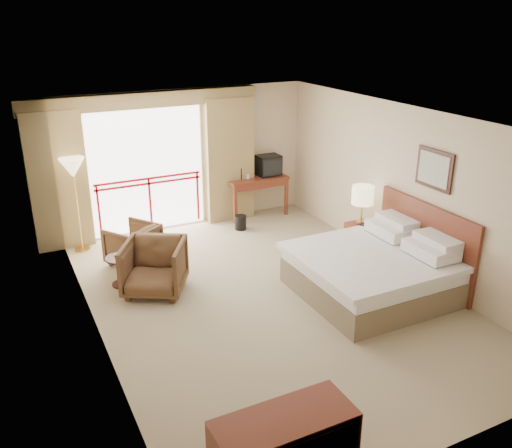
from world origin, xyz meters
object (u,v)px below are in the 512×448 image
desk (254,185)px  armchair_far (135,263)px  nightstand (361,241)px  tv (269,165)px  side_table (120,266)px  armchair_near (156,291)px  table_lamp (363,196)px  floor_lamp (73,172)px  wastebasket (241,222)px  bed (374,271)px

desk → armchair_far: 3.24m
nightstand → desk: (-0.72, 2.77, 0.35)m
tv → side_table: tv is taller
armchair_near → side_table: size_ratio=1.89×
table_lamp → desk: size_ratio=0.52×
nightstand → tv: size_ratio=1.27×
floor_lamp → wastebasket: bearing=-7.3°
side_table → floor_lamp: 2.06m
desk → bed: bearing=-93.6°
tv → armchair_far: bearing=-138.5°
wastebasket → armchair_far: 2.37m
desk → armchair_near: (-2.89, -2.40, -0.66)m
wastebasket → floor_lamp: bearing=172.7°
nightstand → armchair_near: (-3.61, 0.37, -0.30)m
side_table → floor_lamp: bearing=100.8°
table_lamp → armchair_near: size_ratio=0.73×
side_table → floor_lamp: (-0.32, 1.69, 1.14)m
bed → side_table: (-3.39, 1.97, -0.05)m
tv → side_table: 4.14m
tv → side_table: (-3.61, -1.89, -0.72)m
nightstand → wastebasket: bearing=124.3°
armchair_far → side_table: side_table is taller
table_lamp → wastebasket: bearing=123.1°
bed → armchair_near: bearing=152.8°
armchair_near → side_table: side_table is taller
floor_lamp → armchair_near: bearing=-70.8°
desk → tv: 0.50m
armchair_near → side_table: 0.69m
desk → floor_lamp: bearing=179.4°
tv → wastebasket: bearing=-126.1°
table_lamp → floor_lamp: (-4.35, 2.45, 0.35)m
bed → table_lamp: table_lamp is taller
bed → floor_lamp: size_ratio=1.24×
armchair_near → floor_lamp: (-0.74, 2.13, 1.47)m
nightstand → desk: bearing=106.3°
bed → armchair_far: 4.06m
table_lamp → armchair_near: 3.79m
nightstand → armchair_near: 3.64m
bed → wastebasket: (-0.72, 3.27, -0.23)m
armchair_far → armchair_near: bearing=57.6°
bed → table_lamp: size_ratio=3.20×
tv → floor_lamp: floor_lamp is taller
bed → floor_lamp: (-3.71, 3.66, 1.10)m
desk → armchair_near: desk is taller
armchair_near → floor_lamp: 2.69m
desk → tv: size_ratio=2.72×
bed → tv: 3.93m
armchair_near → nightstand: bearing=24.5°
bed → wastebasket: size_ratio=7.44×
wastebasket → side_table: 2.98m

